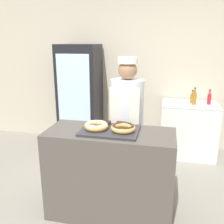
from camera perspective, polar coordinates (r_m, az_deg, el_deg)
The scene contains 14 objects.
ground_plane at distance 3.03m, azimuth -0.44°, elevation -21.94°, with size 14.00×14.00×0.00m, color gray.
wall_back at distance 4.52m, azimuth 5.69°, elevation 9.40°, with size 8.00×0.06×2.70m.
display_counter at distance 2.76m, azimuth -0.47°, elevation -13.97°, with size 1.32×0.56×0.97m.
serving_tray at distance 2.54m, azimuth -0.49°, elevation -4.24°, with size 0.58×0.43×0.02m.
donut_light_glaze at distance 2.55m, azimuth -3.60°, elevation -3.09°, with size 0.25×0.25×0.06m.
donut_chocolate_glaze at distance 2.49m, azimuth 2.57°, elevation -3.55°, with size 0.25×0.25×0.06m.
brownie_back_left at distance 2.69m, azimuth -1.41°, elevation -2.48°, with size 0.09×0.09×0.03m.
brownie_back_right at distance 2.66m, azimuth 1.91°, elevation -2.71°, with size 0.09×0.09×0.03m.
baker_person at distance 3.06m, azimuth 3.37°, elevation -2.74°, with size 0.40×0.40×1.68m.
beverage_fridge at distance 4.45m, azimuth -7.30°, elevation 3.42°, with size 0.68×0.60×1.81m.
chest_freezer at distance 4.34m, azimuth 16.96°, elevation -3.74°, with size 0.88×0.62×0.89m.
bottle_amber at distance 4.12m, azimuth 18.32°, elevation 3.05°, with size 0.06×0.06×0.27m.
bottle_red at distance 4.23m, azimuth 21.33°, elevation 2.88°, with size 0.06×0.06×0.24m.
bottle_amber_b at distance 4.24m, azimuth 17.86°, elevation 3.07°, with size 0.06×0.06×0.21m.
Camera 1 is at (0.54, -2.33, 1.86)m, focal length 40.00 mm.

